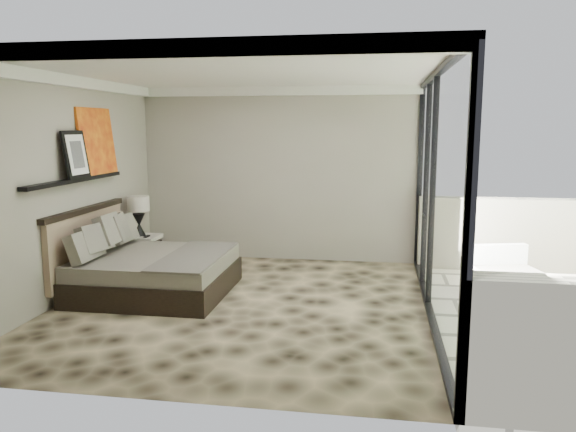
# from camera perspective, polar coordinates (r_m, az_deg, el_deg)

# --- Properties ---
(floor) EXTENTS (5.00, 5.00, 0.00)m
(floor) POSITION_cam_1_polar(r_m,az_deg,el_deg) (7.02, -4.62, -8.97)
(floor) COLOR black
(floor) RESTS_ON ground
(ceiling) EXTENTS (4.50, 5.00, 0.02)m
(ceiling) POSITION_cam_1_polar(r_m,az_deg,el_deg) (6.71, -4.93, 14.33)
(ceiling) COLOR silver
(ceiling) RESTS_ON back_wall
(back_wall) EXTENTS (4.50, 0.02, 2.80)m
(back_wall) POSITION_cam_1_polar(r_m,az_deg,el_deg) (9.15, -1.01, 4.23)
(back_wall) COLOR gray
(back_wall) RESTS_ON floor
(left_wall) EXTENTS (0.02, 5.00, 2.80)m
(left_wall) POSITION_cam_1_polar(r_m,az_deg,el_deg) (7.58, -21.45, 2.60)
(left_wall) COLOR gray
(left_wall) RESTS_ON floor
(glass_wall) EXTENTS (0.08, 5.00, 2.80)m
(glass_wall) POSITION_cam_1_polar(r_m,az_deg,el_deg) (6.56, 14.69, 2.02)
(glass_wall) COLOR white
(glass_wall) RESTS_ON floor
(terrace_slab) EXTENTS (3.00, 5.00, 0.12)m
(terrace_slab) POSITION_cam_1_polar(r_m,az_deg,el_deg) (7.18, 26.39, -10.02)
(terrace_slab) COLOR beige
(terrace_slab) RESTS_ON ground
(picture_ledge) EXTENTS (0.12, 2.20, 0.05)m
(picture_ledge) POSITION_cam_1_polar(r_m,az_deg,el_deg) (7.63, -20.73, 3.43)
(picture_ledge) COLOR black
(picture_ledge) RESTS_ON left_wall
(bed) EXTENTS (1.93, 1.88, 1.07)m
(bed) POSITION_cam_1_polar(r_m,az_deg,el_deg) (7.63, -14.02, -5.26)
(bed) COLOR black
(bed) RESTS_ON floor
(nightstand) EXTENTS (0.49, 0.49, 0.48)m
(nightstand) POSITION_cam_1_polar(r_m,az_deg,el_deg) (8.94, -14.49, -3.69)
(nightstand) COLOR black
(nightstand) RESTS_ON floor
(table_lamp) EXTENTS (0.33, 0.33, 0.61)m
(table_lamp) POSITION_cam_1_polar(r_m,az_deg,el_deg) (8.84, -14.94, 0.55)
(table_lamp) COLOR black
(table_lamp) RESTS_ON nightstand
(abstract_canvas) EXTENTS (0.13, 0.90, 0.90)m
(abstract_canvas) POSITION_cam_1_polar(r_m,az_deg,el_deg) (8.15, -18.86, 7.21)
(abstract_canvas) COLOR #A34B0D
(abstract_canvas) RESTS_ON picture_ledge
(framed_print) EXTENTS (0.11, 0.50, 0.60)m
(framed_print) POSITION_cam_1_polar(r_m,az_deg,el_deg) (7.55, -20.76, 5.86)
(framed_print) COLOR black
(framed_print) RESTS_ON picture_ledge
(lounger) EXTENTS (1.17, 1.73, 0.62)m
(lounger) POSITION_cam_1_polar(r_m,az_deg,el_deg) (7.51, 22.71, -6.94)
(lounger) COLOR white
(lounger) RESTS_ON terrace_slab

